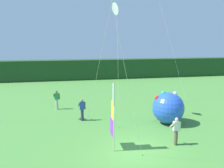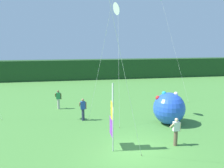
{
  "view_description": "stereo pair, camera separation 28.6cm",
  "coord_description": "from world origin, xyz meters",
  "px_view_note": "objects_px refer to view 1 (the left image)",
  "views": [
    {
      "loc": [
        -3.54,
        -11.55,
        5.9
      ],
      "look_at": [
        -0.7,
        2.27,
        3.33
      ],
      "focal_mm": 37.53,
      "sensor_mm": 36.0,
      "label": 1
    },
    {
      "loc": [
        -3.26,
        -11.61,
        5.9
      ],
      "look_at": [
        -0.7,
        2.27,
        3.33
      ],
      "focal_mm": 37.53,
      "sensor_mm": 36.0,
      "label": 2
    }
  ],
  "objects_px": {
    "banner_flag": "(113,118)",
    "person_far_left": "(176,130)",
    "person_mid_field": "(57,99)",
    "person_near_banner": "(82,109)",
    "kite_white_delta_5": "(117,9)",
    "inflatable_balloon": "(168,108)"
  },
  "relations": [
    {
      "from": "person_near_banner",
      "to": "person_mid_field",
      "type": "distance_m",
      "value": 3.99
    },
    {
      "from": "person_near_banner",
      "to": "person_mid_field",
      "type": "relative_size",
      "value": 1.0
    },
    {
      "from": "banner_flag",
      "to": "person_mid_field",
      "type": "distance_m",
      "value": 9.22
    },
    {
      "from": "banner_flag",
      "to": "person_near_banner",
      "type": "xyz_separation_m",
      "value": [
        -1.29,
        5.1,
        -0.91
      ]
    },
    {
      "from": "person_far_left",
      "to": "kite_white_delta_5",
      "type": "relative_size",
      "value": 0.19
    },
    {
      "from": "banner_flag",
      "to": "person_mid_field",
      "type": "bearing_deg",
      "value": 110.64
    },
    {
      "from": "banner_flag",
      "to": "inflatable_balloon",
      "type": "relative_size",
      "value": 1.6
    },
    {
      "from": "person_mid_field",
      "to": "person_near_banner",
      "type": "bearing_deg",
      "value": -60.78
    },
    {
      "from": "banner_flag",
      "to": "person_far_left",
      "type": "xyz_separation_m",
      "value": [
        3.67,
        -0.24,
        -0.94
      ]
    },
    {
      "from": "inflatable_balloon",
      "to": "person_far_left",
      "type": "bearing_deg",
      "value": -107.87
    },
    {
      "from": "person_near_banner",
      "to": "person_far_left",
      "type": "height_order",
      "value": "person_near_banner"
    },
    {
      "from": "person_far_left",
      "to": "person_near_banner",
      "type": "bearing_deg",
      "value": 132.83
    },
    {
      "from": "inflatable_balloon",
      "to": "person_mid_field",
      "type": "bearing_deg",
      "value": 146.42
    },
    {
      "from": "person_mid_field",
      "to": "person_far_left",
      "type": "height_order",
      "value": "person_mid_field"
    },
    {
      "from": "person_mid_field",
      "to": "banner_flag",
      "type": "bearing_deg",
      "value": -69.36
    },
    {
      "from": "kite_white_delta_5",
      "to": "banner_flag",
      "type": "bearing_deg",
      "value": -104.89
    },
    {
      "from": "person_far_left",
      "to": "kite_white_delta_5",
      "type": "height_order",
      "value": "kite_white_delta_5"
    },
    {
      "from": "banner_flag",
      "to": "person_near_banner",
      "type": "bearing_deg",
      "value": 104.15
    },
    {
      "from": "person_near_banner",
      "to": "inflatable_balloon",
      "type": "bearing_deg",
      "value": -16.9
    },
    {
      "from": "banner_flag",
      "to": "person_far_left",
      "type": "bearing_deg",
      "value": -3.78
    },
    {
      "from": "person_mid_field",
      "to": "kite_white_delta_5",
      "type": "relative_size",
      "value": 0.19
    },
    {
      "from": "banner_flag",
      "to": "person_far_left",
      "type": "height_order",
      "value": "banner_flag"
    }
  ]
}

